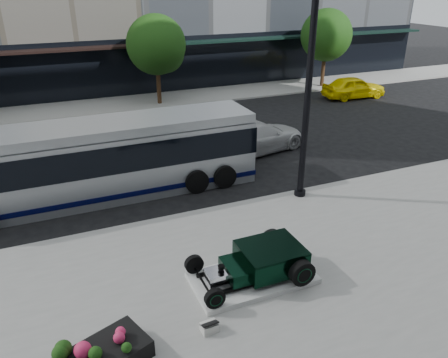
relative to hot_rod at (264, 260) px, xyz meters
name	(u,v)px	position (x,y,z in m)	size (l,w,h in m)	color
ground	(220,183)	(1.34, 6.44, -0.70)	(120.00, 120.00, 0.00)	black
sidewalk_far	(142,102)	(1.34, 20.44, -0.64)	(70.00, 4.00, 0.12)	gray
street_trees	(158,47)	(2.49, 19.51, 3.07)	(29.80, 3.80, 5.70)	black
display_plinth	(252,277)	(-0.33, 0.00, -0.50)	(3.40, 1.80, 0.15)	silver
hot_rod	(264,260)	(0.00, 0.00, 0.00)	(3.22, 2.00, 0.81)	black
info_plaque	(209,327)	(-2.15, -1.35, -0.45)	(0.42, 0.33, 0.31)	silver
lamppost	(307,102)	(3.72, 4.00, 3.11)	(0.44, 0.44, 7.97)	black
transit_bus	(102,159)	(-3.21, 7.30, 0.79)	(12.12, 2.88, 2.92)	#A3A8AD
white_sedan	(256,137)	(4.39, 9.14, 0.07)	(2.16, 5.30, 1.54)	silver
yellow_taxi	(354,87)	(15.52, 15.84, 0.07)	(1.81, 4.50, 1.53)	#FFE808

